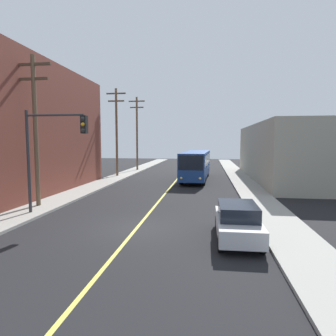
# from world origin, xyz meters

# --- Properties ---
(ground_plane) EXTENTS (120.00, 120.00, 0.00)m
(ground_plane) POSITION_xyz_m (0.00, 0.00, 0.00)
(ground_plane) COLOR black
(sidewalk_left) EXTENTS (2.50, 90.00, 0.15)m
(sidewalk_left) POSITION_xyz_m (-7.25, 10.00, 0.07)
(sidewalk_left) COLOR gray
(sidewalk_left) RESTS_ON ground
(sidewalk_right) EXTENTS (2.50, 90.00, 0.15)m
(sidewalk_right) POSITION_xyz_m (7.25, 10.00, 0.07)
(sidewalk_right) COLOR gray
(sidewalk_right) RESTS_ON ground
(lane_stripe_center) EXTENTS (0.16, 60.00, 0.01)m
(lane_stripe_center) POSITION_xyz_m (0.00, 15.00, 0.01)
(lane_stripe_center) COLOR #D8CC4C
(lane_stripe_center) RESTS_ON ground
(building_right_warehouse) EXTENTS (12.00, 23.46, 6.27)m
(building_right_warehouse) POSITION_xyz_m (14.50, 20.93, 3.13)
(building_right_warehouse) COLOR gray
(building_right_warehouse) RESTS_ON ground
(city_bus) EXTENTS (3.12, 12.24, 3.20)m
(city_bus) POSITION_xyz_m (2.20, 19.28, 1.82)
(city_bus) COLOR navy
(city_bus) RESTS_ON ground
(parked_car_silver) EXTENTS (1.85, 4.41, 1.62)m
(parked_car_silver) POSITION_xyz_m (4.83, -1.13, 0.84)
(parked_car_silver) COLOR #B7B7BC
(parked_car_silver) RESTS_ON ground
(utility_pole_near) EXTENTS (2.40, 0.28, 9.67)m
(utility_pole_near) POSITION_xyz_m (-7.56, 3.63, 5.48)
(utility_pole_near) COLOR brown
(utility_pole_near) RESTS_ON sidewalk_left
(utility_pole_mid) EXTENTS (2.40, 0.28, 10.60)m
(utility_pole_mid) POSITION_xyz_m (-7.62, 20.77, 5.96)
(utility_pole_mid) COLOR brown
(utility_pole_mid) RESTS_ON sidewalk_left
(utility_pole_far) EXTENTS (2.40, 0.28, 10.70)m
(utility_pole_far) POSITION_xyz_m (-6.95, 28.47, 6.01)
(utility_pole_far) COLOR brown
(utility_pole_far) RESTS_ON sidewalk_left
(traffic_signal_left_corner) EXTENTS (3.75, 0.48, 6.00)m
(traffic_signal_left_corner) POSITION_xyz_m (-5.41, 1.80, 4.30)
(traffic_signal_left_corner) COLOR #2D2D33
(traffic_signal_left_corner) RESTS_ON sidewalk_left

